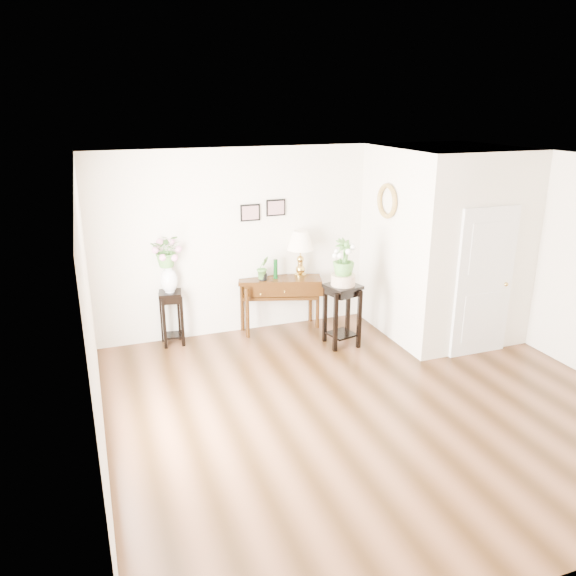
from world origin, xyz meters
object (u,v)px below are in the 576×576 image
table_lamp (300,254)px  console_table (280,304)px  plant_stand_b (342,315)px  plant_stand_a (172,318)px

table_lamp → console_table: bearing=180.0°
table_lamp → plant_stand_b: bearing=-69.8°
plant_stand_b → plant_stand_a: bearing=159.6°
plant_stand_a → plant_stand_b: 2.49m
table_lamp → plant_stand_b: 1.18m
console_table → table_lamp: table_lamp is taller
console_table → table_lamp: 0.84m
console_table → table_lamp: bearing=17.5°
console_table → plant_stand_a: console_table is taller
plant_stand_a → plant_stand_b: plant_stand_b is taller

